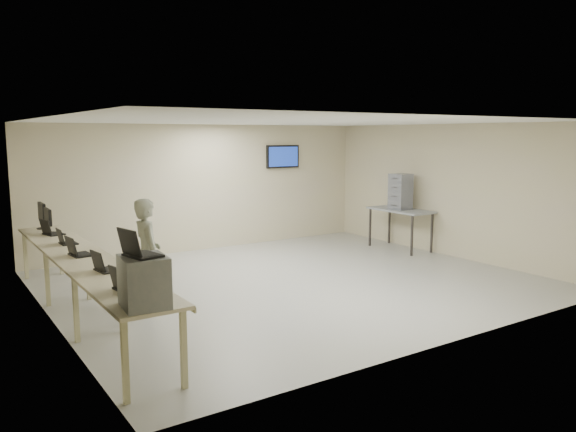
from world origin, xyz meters
TOP-DOWN VIEW (x-y plane):
  - room at (0.03, 0.06)m, footprint 8.01×7.01m
  - workbench at (-3.59, 0.00)m, footprint 0.76×6.00m
  - equipment_box at (-3.65, -2.75)m, footprint 0.47×0.52m
  - laptop_on_box at (-3.71, -2.75)m, footprint 0.37×0.41m
  - laptop_0 at (-3.64, -2.09)m, footprint 0.33×0.38m
  - laptop_1 at (-3.58, -1.08)m, footprint 0.32×0.37m
  - laptop_2 at (-3.64, 0.04)m, footprint 0.33×0.38m
  - laptop_3 at (-3.59, 1.02)m, footprint 0.27×0.33m
  - laptop_4 at (-3.61, 2.00)m, footprint 0.37×0.40m
  - monitor_near at (-3.60, 2.22)m, footprint 0.19×0.43m
  - monitor_far at (-3.60, 2.75)m, footprint 0.21×0.47m
  - soldier at (-2.68, -0.09)m, footprint 0.41×0.61m
  - side_table at (3.60, 1.04)m, footprint 0.71×1.52m
  - storage_bins at (3.58, 1.04)m, footprint 0.38×0.42m

SIDE VIEW (x-z plane):
  - workbench at x=-3.59m, z-range 0.38..1.28m
  - soldier at x=-2.68m, z-range 0.00..1.66m
  - side_table at x=3.60m, z-range 0.39..1.30m
  - laptop_3 at x=-3.59m, z-range 0.84..1.09m
  - laptop_1 at x=-3.58m, z-range 0.84..1.10m
  - laptop_4 at x=-3.61m, z-range 0.83..1.11m
  - laptop_0 at x=-3.64m, z-range 0.83..1.11m
  - laptop_2 at x=-3.64m, z-range 0.83..1.11m
  - equipment_box at x=-3.65m, z-range 0.90..1.41m
  - monitor_near at x=-3.60m, z-range 0.94..1.37m
  - monitor_far at x=-3.60m, z-range 0.95..1.42m
  - storage_bins at x=3.58m, z-range 0.91..1.71m
  - room at x=0.03m, z-range 0.01..2.82m
  - laptop_on_box at x=-3.71m, z-range 1.34..1.62m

